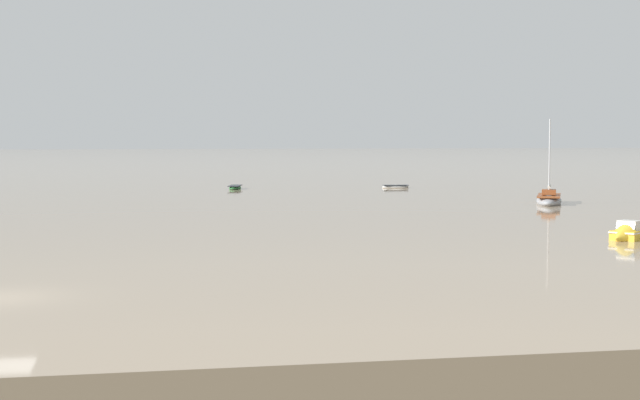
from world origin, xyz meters
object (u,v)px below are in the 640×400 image
rowboat_moored_1 (396,187)px  rowboat_moored_2 (235,188)px  motorboat_moored_1 (631,235)px  sailboat_moored_0 (549,200)px

rowboat_moored_1 → rowboat_moored_2: (-17.89, 1.49, 0.02)m
rowboat_moored_2 → motorboat_moored_1: size_ratio=0.87×
rowboat_moored_2 → sailboat_moored_0: sailboat_moored_0 is taller
rowboat_moored_1 → motorboat_moored_1: motorboat_moored_1 is taller
rowboat_moored_2 → motorboat_moored_1: (16.92, -55.66, 0.09)m
motorboat_moored_1 → sailboat_moored_0: sailboat_moored_0 is taller
rowboat_moored_1 → motorboat_moored_1: size_ratio=0.72×
rowboat_moored_1 → motorboat_moored_1: bearing=-89.0°
motorboat_moored_1 → sailboat_moored_0: bearing=-140.9°
motorboat_moored_1 → sailboat_moored_0: size_ratio=0.57×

